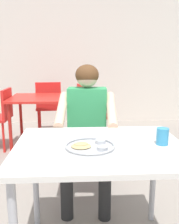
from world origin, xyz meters
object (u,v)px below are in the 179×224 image
Objects in this scene: chair_red_left at (0,114)px; chair_red_right at (88,111)px; thali_tray at (90,146)px; drinking_cup at (162,136)px; chair_red_far at (49,104)px; table_foreground at (100,158)px; table_background_red at (44,103)px; diner_foreground at (87,122)px; chair_foreground at (87,141)px.

chair_red_right reaches higher than chair_red_left.
drinking_cup is at bearing 4.20° from thali_tray.
drinking_cup is 0.12× the size of chair_red_far.
table_foreground is 0.12m from thali_tray.
table_background_red is at bearing 105.07° from table_foreground.
thali_tray reaches higher than table_foreground.
chair_red_far is (-0.52, 2.84, -0.26)m from thali_tray.
chair_red_far reaches higher than thali_tray.
diner_foreground reaches higher than drinking_cup.
chair_red_left reaches higher than thali_tray.
drinking_cup is at bearing -66.22° from chair_foreground.
drinking_cup is (0.38, -0.01, 0.14)m from table_foreground.
chair_foreground is 0.93× the size of chair_red_far.
table_foreground is 10.04× the size of drinking_cup.
chair_red_far reaches higher than chair_red_left.
chair_red_far is (-0.58, 2.79, -0.16)m from table_foreground.
drinking_cup is 2.37m from table_background_red.
chair_red_far is (0.61, 0.70, 0.01)m from chair_red_left.
chair_foreground reaches higher than table_background_red.
drinking_cup is 0.12× the size of chair_red_left.
thali_tray is 0.24× the size of diner_foreground.
chair_foreground is 0.92× the size of chair_red_right.
chair_red_right reaches higher than chair_red_far.
diner_foreground is (0.01, 0.74, -0.05)m from thali_tray.
drinking_cup is at bearing -66.17° from table_background_red.
table_foreground is at bearing -87.97° from chair_foreground.
table_foreground reaches higher than table_background_red.
drinking_cup is 0.11× the size of chair_red_right.
drinking_cup is 0.08× the size of diner_foreground.
thali_tray is at bearing -92.79° from chair_red_right.
chair_red_left is 1.24m from chair_red_right.
chair_red_right is at bearing -44.62° from chair_red_far.
table_background_red is at bearing -89.77° from chair_red_far.
table_background_red is 1.08× the size of chair_red_far.
chair_foreground is (-0.03, 0.91, -0.20)m from table_foreground.
chair_foreground is (-0.41, 0.93, -0.33)m from drinking_cup.
thali_tray is 2.90m from chair_red_far.
chair_red_left is (-1.16, 1.18, 0.03)m from chair_foreground.
diner_foreground reaches higher than table_background_red.
table_foreground is 1.08× the size of table_background_red.
thali_tray is 0.35× the size of chair_red_left.
diner_foreground is 2.18m from chair_red_far.
chair_red_right is 0.88m from chair_red_far.
diner_foreground is (-0.05, 0.70, 0.05)m from table_foreground.
table_background_red is (-0.95, 2.16, -0.17)m from drinking_cup.
thali_tray is at bearing -91.68° from chair_foreground.
diner_foreground is at bearing 120.80° from drinking_cup.
chair_red_far is at bearing 106.29° from chair_foreground.
chair_foreground is 1.96m from chair_red_far.
chair_red_far is (-0.63, 0.62, -0.00)m from chair_red_right.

